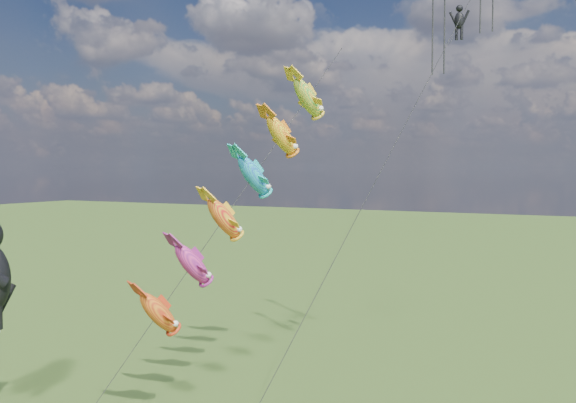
% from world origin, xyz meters
% --- Properties ---
extents(fish_windsock_rig, '(6.54, 14.66, 18.44)m').
position_xyz_m(fish_windsock_rig, '(10.19, 8.19, 10.36)').
color(fish_windsock_rig, brown).
rests_on(fish_windsock_rig, ground).
extents(parafoil_rig, '(7.33, 16.34, 28.18)m').
position_xyz_m(parafoil_rig, '(19.23, 14.58, 20.12)').
color(parafoil_rig, brown).
rests_on(parafoil_rig, ground).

